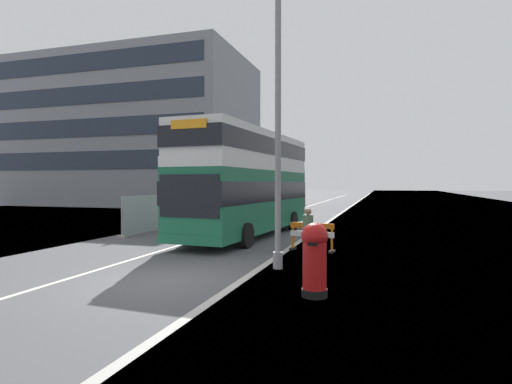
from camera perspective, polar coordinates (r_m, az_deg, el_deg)
name	(u,v)px	position (r m, az deg, el deg)	size (l,w,h in m)	color
ground	(185,283)	(11.27, -9.73, -12.15)	(140.00, 280.00, 0.10)	#4C4C4F
double_decker_bus	(249,181)	(19.99, -0.96, 1.48)	(3.39, 11.61, 4.96)	#196042
lamppost_foreground	(278,118)	(12.51, 3.04, 10.09)	(0.29, 0.70, 9.45)	gray
red_pillar_postbox	(315,256)	(9.52, 8.05, -8.71)	(0.60, 0.60, 1.67)	black
roadworks_barrier	(312,234)	(15.79, 7.69, -5.68)	(1.73, 0.71, 1.06)	orange
construction_site_fence	(210,206)	(29.18, -6.29, -1.93)	(0.44, 20.60, 1.98)	#A8AAAD
car_oncoming_near	(275,200)	(37.50, 2.62, -1.12)	(1.97, 4.21, 2.13)	silver
car_receding_mid	(294,197)	(46.43, 5.20, -0.64)	(1.99, 4.38, 2.18)	maroon
bare_tree_far_verge_near	(243,183)	(57.25, -1.74, 1.19)	(2.47, 2.49, 5.02)	#4C3D2D
bare_tree_far_verge_mid	(210,186)	(48.41, -6.39, 0.86)	(2.63, 3.11, 4.03)	#4C3D2D
bare_tree_far_verge_far	(256,186)	(69.61, 0.00, 0.78)	(2.29, 2.65, 3.89)	#4C3D2D
pedestrian_at_kerb	(308,235)	(13.67, 7.16, -5.84)	(0.34, 0.34, 1.74)	#2D3342
backdrop_office_block	(123,135)	(53.86, -17.82, 7.51)	(30.59, 15.46, 16.97)	gray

